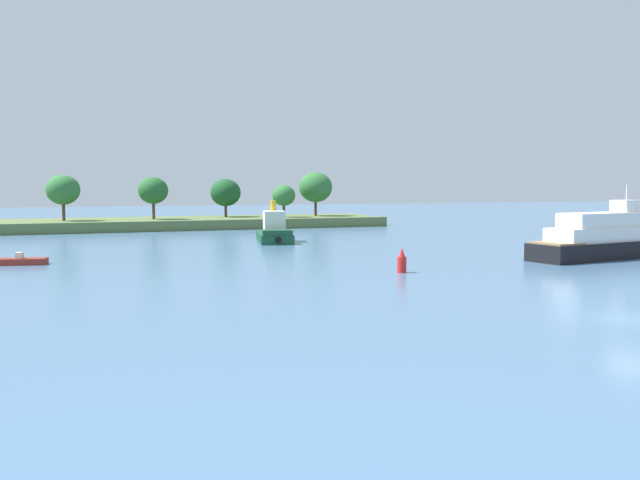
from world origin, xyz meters
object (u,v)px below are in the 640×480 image
Objects in this scene: white_riverboat at (610,238)px; channel_buoy_red at (402,262)px; tugboat at (275,232)px; small_motorboat at (15,261)px.

white_riverboat is 9.46× the size of channel_buoy_red.
small_motorboat is (-27.19, -14.11, -0.92)m from tugboat.
tugboat is at bearing 129.76° from white_riverboat.
small_motorboat is 0.30× the size of white_riverboat.
small_motorboat is at bearing 164.63° from white_riverboat.
channel_buoy_red is at bearing -173.85° from white_riverboat.
tugboat is 30.64m from small_motorboat.
tugboat is at bearing 90.87° from channel_buoy_red.
white_riverboat is at bearing -50.24° from tugboat.
channel_buoy_red is at bearing -89.13° from tugboat.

